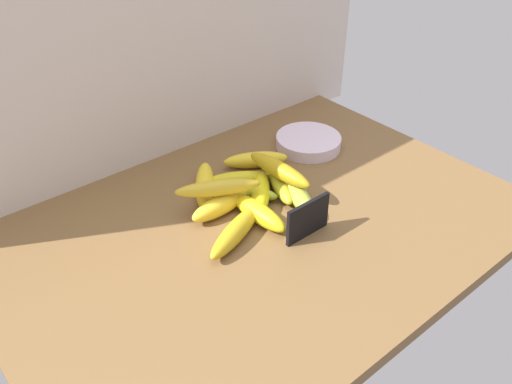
{
  "coord_description": "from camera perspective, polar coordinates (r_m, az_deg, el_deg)",
  "views": [
    {
      "loc": [
        -57.77,
        -67.03,
        73.52
      ],
      "look_at": [
        1.86,
        4.79,
        8.0
      ],
      "focal_mm": 37.47,
      "sensor_mm": 36.0,
      "label": 1
    }
  ],
  "objects": [
    {
      "name": "banana_3",
      "position": [
        1.31,
        -0.01,
        3.45
      ],
      "size": [
        15.64,
        11.48,
        4.0
      ],
      "primitive_type": "ellipsoid",
      "rotation": [
        0.0,
        0.0,
        2.61
      ],
      "color": "yellow",
      "rests_on": "counter_top"
    },
    {
      "name": "banana_9",
      "position": [
        1.19,
        4.3,
        0.03
      ],
      "size": [
        11.61,
        20.14,
        4.32
      ],
      "primitive_type": "ellipsoid",
      "rotation": [
        0.0,
        0.0,
        4.32
      ],
      "color": "#A8B939",
      "rests_on": "counter_top"
    },
    {
      "name": "back_wall",
      "position": [
        1.27,
        -11.06,
        16.75
      ],
      "size": [
        130.0,
        2.0,
        70.0
      ],
      "primitive_type": "cube",
      "color": "beige",
      "rests_on": "ground"
    },
    {
      "name": "chalkboard_sign",
      "position": [
        1.09,
        5.52,
        -3.0
      ],
      "size": [
        11.0,
        1.8,
        8.4
      ],
      "color": "black",
      "rests_on": "counter_top"
    },
    {
      "name": "banana_5",
      "position": [
        1.18,
        0.48,
        -0.28
      ],
      "size": [
        14.96,
        15.49,
        4.05
      ],
      "primitive_type": "ellipsoid",
      "rotation": [
        0.0,
        0.0,
        3.96
      ],
      "color": "yellow",
      "rests_on": "counter_top"
    },
    {
      "name": "banana_7",
      "position": [
        1.15,
        -3.79,
        -1.39
      ],
      "size": [
        15.42,
        5.24,
        4.4
      ],
      "primitive_type": "ellipsoid",
      "rotation": [
        0.0,
        0.0,
        0.06
      ],
      "color": "yellow",
      "rests_on": "counter_top"
    },
    {
      "name": "banana_0",
      "position": [
        1.13,
        0.34,
        -2.18
      ],
      "size": [
        4.81,
        16.05,
        4.29
      ],
      "primitive_type": "ellipsoid",
      "rotation": [
        0.0,
        0.0,
        1.6
      ],
      "color": "yellow",
      "rests_on": "counter_top"
    },
    {
      "name": "banana_8",
      "position": [
        1.24,
        -1.68,
        1.45
      ],
      "size": [
        15.13,
        11.15,
        3.44
      ],
      "primitive_type": "ellipsoid",
      "rotation": [
        0.0,
        0.0,
        2.59
      ],
      "color": "yellow",
      "rests_on": "counter_top"
    },
    {
      "name": "banana_2",
      "position": [
        1.09,
        -2.31,
        -4.09
      ],
      "size": [
        18.8,
        10.91,
        4.06
      ],
      "primitive_type": "ellipsoid",
      "rotation": [
        0.0,
        0.0,
        3.54
      ],
      "color": "gold",
      "rests_on": "counter_top"
    },
    {
      "name": "banana_10",
      "position": [
        1.2,
        2.5,
        2.39
      ],
      "size": [
        4.89,
        18.58,
        3.88
      ],
      "primitive_type": "ellipsoid",
      "rotation": [
        0.0,
        0.0,
        1.63
      ],
      "color": "#BA9516",
      "rests_on": "banana_4"
    },
    {
      "name": "banana_1",
      "position": [
        1.22,
        -5.49,
        0.74
      ],
      "size": [
        14.14,
        17.23,
        4.23
      ],
      "primitive_type": "ellipsoid",
      "rotation": [
        0.0,
        0.0,
        4.08
      ],
      "color": "yellow",
      "rests_on": "counter_top"
    },
    {
      "name": "banana_11",
      "position": [
        1.14,
        -4.06,
        0.44
      ],
      "size": [
        17.94,
        11.86,
        3.51
      ],
      "primitive_type": "ellipsoid",
      "rotation": [
        0.0,
        0.0,
        -0.49
      ],
      "color": "gold",
      "rests_on": "banana_7"
    },
    {
      "name": "banana_6",
      "position": [
        1.2,
        -1.42,
        0.11
      ],
      "size": [
        11.89,
        15.44,
        3.48
      ],
      "primitive_type": "ellipsoid",
      "rotation": [
        0.0,
        0.0,
        5.3
      ],
      "color": "#A3B52B",
      "rests_on": "counter_top"
    },
    {
      "name": "fruit_bowl",
      "position": [
        1.4,
        5.61,
        5.34
      ],
      "size": [
        16.84,
        16.84,
        3.15
      ],
      "primitive_type": "cylinder",
      "color": "silver",
      "rests_on": "counter_top"
    },
    {
      "name": "banana_4",
      "position": [
        1.22,
        2.57,
        0.95
      ],
      "size": [
        10.89,
        16.52,
        3.94
      ],
      "primitive_type": "ellipsoid",
      "rotation": [
        0.0,
        0.0,
        1.11
      ],
      "color": "gold",
      "rests_on": "counter_top"
    },
    {
      "name": "counter_top",
      "position": [
        1.14,
        0.82,
        -4.08
      ],
      "size": [
        110.0,
        76.0,
        3.0
      ],
      "primitive_type": "cube",
      "color": "brown",
      "rests_on": "ground"
    }
  ]
}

